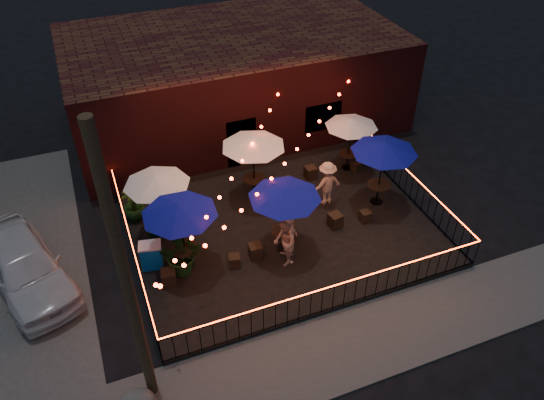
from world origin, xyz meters
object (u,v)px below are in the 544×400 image
Objects in this scene: cafe_table_0 at (179,210)px; cafe_table_1 at (156,181)px; cafe_table_2 at (285,194)px; cafe_table_3 at (253,143)px; utility_pole at (127,284)px; cafe_table_4 at (385,148)px; cafe_table_5 at (352,124)px; cooler at (151,255)px.

cafe_table_1 is (-0.30, 1.87, -0.14)m from cafe_table_0.
cafe_table_2 is 1.10× the size of cafe_table_3.
utility_pole is 3.05× the size of cafe_table_4.
cafe_table_5 is (0.01, 2.32, -0.29)m from cafe_table_4.
cafe_table_1 is 7.68m from cafe_table_4.
cooler is at bearing -151.94° from cafe_table_3.
cafe_table_3 reaches higher than cooler.
cafe_table_1 is 1.04× the size of cafe_table_5.
utility_pole reaches higher than cafe_table_0.
cafe_table_5 is 8.83m from cooler.
cafe_table_2 reaches higher than cooler.
cafe_table_2 is 1.06× the size of cafe_table_4.
cooler is (-4.26, -2.27, -1.83)m from cafe_table_3.
utility_pole is 2.75× the size of cafe_table_0.
cafe_table_0 is at bearing 64.01° from utility_pole.
cafe_table_3 is 4.50m from cafe_table_4.
cafe_table_0 is 1.27× the size of cafe_table_5.
cafe_table_4 reaches higher than cooler.
cafe_table_3 is 2.74× the size of cooler.
cafe_table_4 reaches higher than cafe_table_5.
cafe_table_5 is at bearing 39.24° from cafe_table_2.
cafe_table_0 is at bearing -174.80° from cafe_table_4.
cafe_table_0 is 2.13m from cooler.
cafe_table_3 is at bearing -175.58° from cafe_table_5.
cafe_table_1 is 3.65m from cafe_table_3.
cafe_table_3 is at bearing 39.32° from cafe_table_0.
cafe_table_1 reaches higher than cafe_table_5.
cafe_table_5 is (4.04, 0.31, -0.27)m from cafe_table_3.
cafe_table_2 reaches higher than cafe_table_1.
cafe_table_3 is at bearing 88.24° from cafe_table_2.
cafe_table_2 is at bearing 0.69° from cooler.
cafe_table_0 is 1.05× the size of cafe_table_2.
cafe_table_2 is at bearing -165.66° from cafe_table_4.
cafe_table_0 is at bearing -80.97° from cafe_table_1.
cafe_table_1 is 2.35m from cooler.
cafe_table_5 is at bearing 28.74° from cooler.
cafe_table_2 is (3.17, -0.39, -0.01)m from cafe_table_0.
cafe_table_1 is 0.95× the size of cafe_table_3.
cafe_table_4 is at bearing 5.20° from cafe_table_0.
cafe_table_4 is 2.86× the size of cooler.
utility_pole reaches higher than cafe_table_4.
cafe_table_1 is at bearing 75.89° from cooler.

